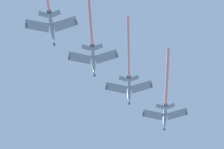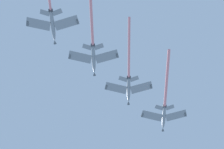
# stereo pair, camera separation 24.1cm
# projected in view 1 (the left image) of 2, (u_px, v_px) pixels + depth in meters

# --- Properties ---
(jet_lead) EXTENTS (35.21, 19.39, 17.16)m
(jet_lead) POSITION_uv_depth(u_px,v_px,m) (166.00, 101.00, 138.80)
(jet_lead) COLOR gray
(jet_second) EXTENTS (34.53, 19.41, 16.88)m
(jet_second) POSITION_uv_depth(u_px,v_px,m) (129.00, 77.00, 133.80)
(jet_second) COLOR gray
(jet_third) EXTENTS (32.71, 19.43, 14.88)m
(jet_third) POSITION_uv_depth(u_px,v_px,m) (92.00, 45.00, 126.58)
(jet_third) COLOR gray
(jet_fourth) EXTENTS (31.32, 19.47, 15.05)m
(jet_fourth) POSITION_uv_depth(u_px,v_px,m) (50.00, 16.00, 120.67)
(jet_fourth) COLOR gray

